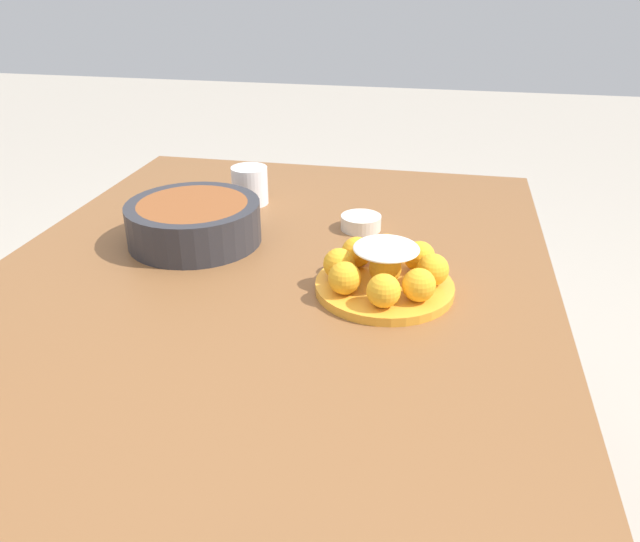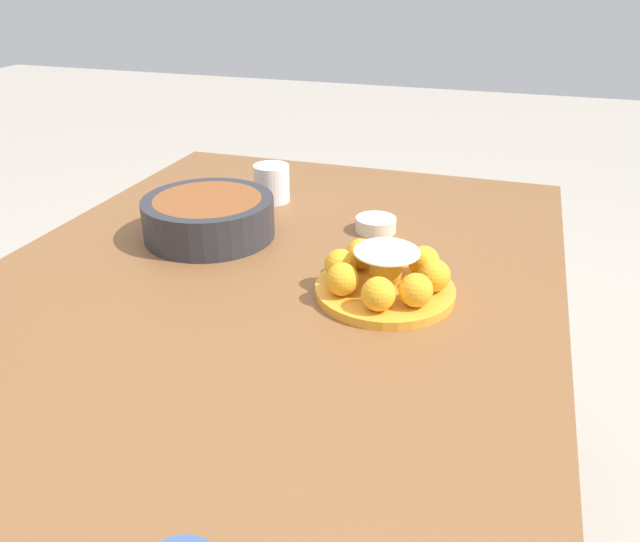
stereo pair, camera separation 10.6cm
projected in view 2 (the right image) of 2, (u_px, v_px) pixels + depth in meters
name	position (u px, v px, depth m)	size (l,w,h in m)	color
dining_table	(259.00, 328.00, 1.13)	(1.49, 1.04, 0.73)	brown
cake_plate	(385.00, 276.00, 1.06)	(0.24, 0.24, 0.09)	gold
serving_bowl	(209.00, 216.00, 1.28)	(0.27, 0.27, 0.08)	#2D2D33
sauce_bowl	(376.00, 224.00, 1.31)	(0.09, 0.09, 0.03)	silver
cup_far	(272.00, 183.00, 1.47)	(0.08, 0.08, 0.09)	white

